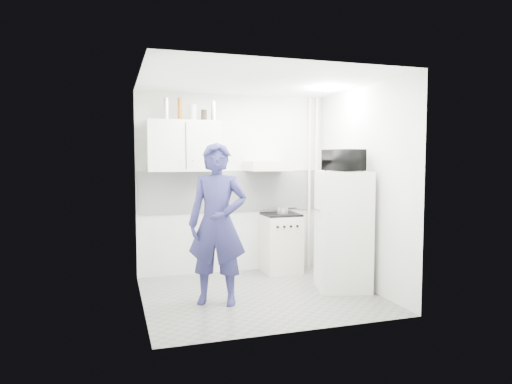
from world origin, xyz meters
name	(u,v)px	position (x,y,z in m)	size (l,w,h in m)	color
floor	(260,295)	(0.00, 0.00, 0.00)	(2.80, 2.80, 0.00)	#585853
ceiling	(260,81)	(0.00, 0.00, 2.60)	(2.80, 2.80, 0.00)	white
wall_back	(234,184)	(0.00, 1.25, 1.30)	(2.80, 2.80, 0.00)	silver
wall_left	(141,192)	(-1.40, 0.00, 1.30)	(2.60, 2.60, 0.00)	silver
wall_right	(362,187)	(1.40, 0.00, 1.30)	(2.60, 2.60, 0.00)	silver
person	(217,224)	(-0.56, -0.16, 0.93)	(0.68, 0.45, 1.86)	navy
stove	(281,244)	(0.65, 1.00, 0.42)	(0.53, 0.53, 0.84)	silver
fridge	(343,230)	(1.10, -0.06, 0.76)	(0.63, 0.63, 1.52)	white
stove_top	(281,214)	(0.65, 1.00, 0.86)	(0.50, 0.50, 0.03)	black
saucepan	(283,210)	(0.67, 0.98, 0.92)	(0.17, 0.17, 0.09)	silver
microwave	(344,160)	(1.10, -0.06, 1.65)	(0.34, 0.50, 0.28)	black
bottle_b	(166,109)	(-0.99, 1.07, 2.35)	(0.08, 0.08, 0.29)	silver
bottle_d	(180,109)	(-0.80, 1.07, 2.35)	(0.07, 0.07, 0.30)	brown
canister_a	(193,112)	(-0.62, 1.07, 2.31)	(0.09, 0.09, 0.22)	#B2B7BC
canister_b	(204,115)	(-0.47, 1.07, 2.28)	(0.08, 0.08, 0.15)	black
bottle_e	(213,111)	(-0.33, 1.07, 2.34)	(0.07, 0.07, 0.28)	silver
upper_cabinet	(184,146)	(-0.75, 1.07, 1.85)	(1.00, 0.35, 0.70)	white
range_hood	(268,166)	(0.45, 1.00, 1.57)	(0.60, 0.50, 0.14)	silver
backsplash	(234,191)	(0.00, 1.24, 1.20)	(2.74, 0.03, 0.60)	white
pipe_a	(316,183)	(1.30, 1.17, 1.30)	(0.05, 0.05, 2.60)	silver
pipe_b	(309,183)	(1.18, 1.17, 1.30)	(0.04, 0.04, 2.60)	silver
ceiling_spot_fixture	(328,90)	(1.00, 0.20, 2.57)	(0.10, 0.10, 0.02)	white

